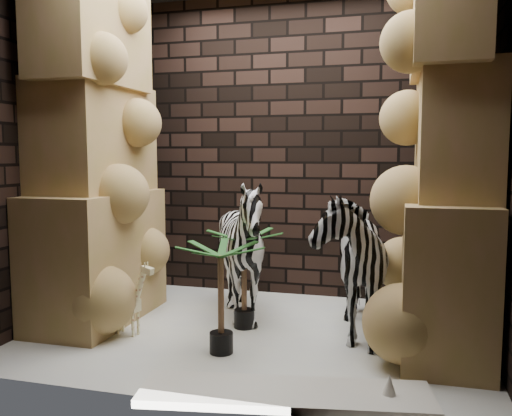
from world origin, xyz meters
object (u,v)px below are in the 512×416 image
(zebra_left, at_px, (243,258))
(surfboard, at_px, (285,394))
(palm_front, at_px, (244,278))
(palm_back, at_px, (221,298))
(giraffe_toy, at_px, (127,296))
(zebra_right, at_px, (347,249))

(zebra_left, distance_m, surfboard, 1.55)
(palm_front, bearing_deg, palm_back, -90.33)
(giraffe_toy, bearing_deg, palm_front, 38.14)
(surfboard, bearing_deg, zebra_right, 69.63)
(palm_back, bearing_deg, giraffe_toy, 167.74)
(palm_back, bearing_deg, zebra_right, 38.55)
(zebra_right, relative_size, zebra_left, 1.12)
(zebra_right, relative_size, palm_back, 1.69)
(zebra_left, bearing_deg, surfboard, -45.87)
(giraffe_toy, xyz_separation_m, palm_back, (0.85, -0.18, 0.10))
(palm_front, height_order, surfboard, palm_front)
(zebra_right, bearing_deg, palm_front, 175.67)
(giraffe_toy, distance_m, palm_back, 0.87)
(giraffe_toy, xyz_separation_m, surfboard, (1.44, -0.76, -0.28))
(zebra_left, xyz_separation_m, palm_back, (0.05, -0.74, -0.15))
(giraffe_toy, xyz_separation_m, palm_front, (0.85, 0.39, 0.11))
(zebra_right, distance_m, zebra_left, 0.89)
(zebra_right, distance_m, giraffe_toy, 1.78)
(palm_back, bearing_deg, palm_front, 89.67)
(zebra_left, distance_m, giraffe_toy, 1.00)
(zebra_left, relative_size, giraffe_toy, 1.98)
(palm_front, relative_size, surfboard, 0.48)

